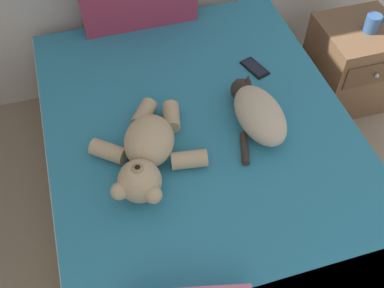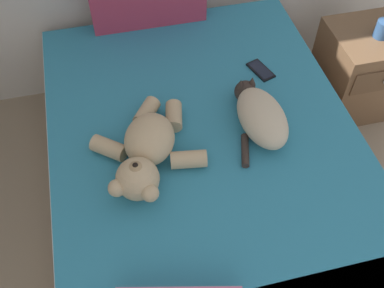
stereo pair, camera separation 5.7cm
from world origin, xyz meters
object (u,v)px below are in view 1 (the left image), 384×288
(cell_phone, at_px, (255,68))
(cat, at_px, (258,113))
(bed, at_px, (205,176))
(teddy_bear, at_px, (147,153))
(nightstand, at_px, (350,64))
(mug, at_px, (373,23))

(cell_phone, bearing_deg, cat, -110.60)
(bed, bearing_deg, cat, 8.16)
(bed, xyz_separation_m, teddy_bear, (-0.27, -0.05, 0.34))
(teddy_bear, xyz_separation_m, nightstand, (1.32, 0.56, -0.34))
(nightstand, bearing_deg, cat, -149.49)
(bed, height_order, nightstand, bed)
(cat, height_order, mug, cat)
(teddy_bear, bearing_deg, cell_phone, 33.47)
(cell_phone, distance_m, nightstand, 0.75)
(cat, xyz_separation_m, nightstand, (0.81, 0.48, -0.34))
(bed, height_order, mug, mug)
(cell_phone, height_order, nightstand, cell_phone)
(cat, height_order, teddy_bear, teddy_bear)
(teddy_bear, height_order, mug, teddy_bear)
(cat, height_order, cell_phone, cat)
(cat, bearing_deg, cell_phone, 69.40)
(bed, xyz_separation_m, mug, (1.08, 0.49, 0.30))
(cat, bearing_deg, mug, 28.39)
(cat, distance_m, cell_phone, 0.36)
(bed, distance_m, cat, 0.42)
(teddy_bear, bearing_deg, mug, 21.73)
(cell_phone, relative_size, nightstand, 0.32)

